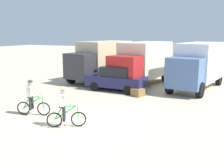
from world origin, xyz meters
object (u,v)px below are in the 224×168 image
at_px(cyclist_cowboy_hat, 65,108).
at_px(cyclist_orange_shirt, 32,99).
at_px(box_truck_tan_camper, 101,59).
at_px(sedan_parked, 117,78).
at_px(box_truck_cream_rv, 143,61).
at_px(box_truck_avon_van, 198,63).
at_px(supply_crate, 138,92).

bearing_deg(cyclist_cowboy_hat, cyclist_orange_shirt, 164.68).
relative_size(box_truck_tan_camper, sedan_parked, 1.65).
bearing_deg(box_truck_cream_rv, box_truck_tan_camper, 172.77).
xyz_separation_m(box_truck_avon_van, supply_crate, (-3.09, -4.18, -1.63)).
relative_size(cyclist_cowboy_hat, supply_crate, 2.62).
xyz_separation_m(sedan_parked, cyclist_orange_shirt, (-1.35, -7.03, -0.04)).
height_order(box_truck_cream_rv, cyclist_cowboy_hat, box_truck_cream_rv).
xyz_separation_m(box_truck_cream_rv, box_truck_avon_van, (4.13, 0.41, 0.00)).
height_order(box_truck_avon_van, supply_crate, box_truck_avon_van).
distance_m(box_truck_tan_camper, cyclist_cowboy_hat, 11.94).
bearing_deg(box_truck_avon_van, cyclist_orange_shirt, -121.73).
height_order(box_truck_tan_camper, cyclist_orange_shirt, box_truck_tan_camper).
height_order(box_truck_tan_camper, supply_crate, box_truck_tan_camper).
relative_size(cyclist_orange_shirt, cyclist_cowboy_hat, 1.00).
bearing_deg(box_truck_avon_van, box_truck_cream_rv, -174.33).
bearing_deg(box_truck_avon_van, cyclist_cowboy_hat, -109.42).
xyz_separation_m(box_truck_avon_van, cyclist_orange_shirt, (-6.39, -10.34, -1.03)).
distance_m(box_truck_avon_van, cyclist_cowboy_hat, 11.74).
bearing_deg(sedan_parked, box_truck_tan_camper, 131.92).
distance_m(box_truck_tan_camper, cyclist_orange_shirt, 10.62).
bearing_deg(supply_crate, box_truck_tan_camper, 139.54).
relative_size(box_truck_tan_camper, box_truck_cream_rv, 1.01).
xyz_separation_m(cyclist_cowboy_hat, supply_crate, (0.80, 6.84, -0.60)).
bearing_deg(sedan_parked, supply_crate, -24.01).
height_order(sedan_parked, cyclist_cowboy_hat, cyclist_cowboy_hat).
distance_m(box_truck_avon_van, supply_crate, 5.45).
height_order(box_truck_avon_van, cyclist_orange_shirt, box_truck_avon_van).
relative_size(box_truck_avon_van, supply_crate, 10.10).
bearing_deg(cyclist_cowboy_hat, box_truck_tan_camper, 110.74).
distance_m(box_truck_tan_camper, box_truck_avon_van, 8.10).
distance_m(box_truck_cream_rv, supply_crate, 4.24).
bearing_deg(cyclist_cowboy_hat, box_truck_cream_rv, 91.29).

